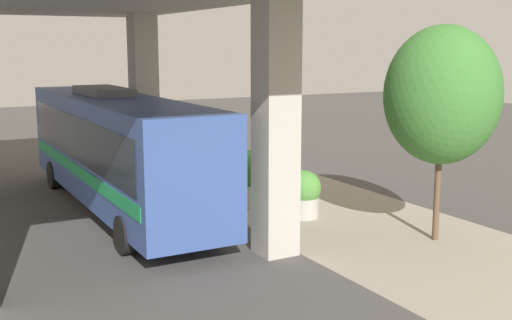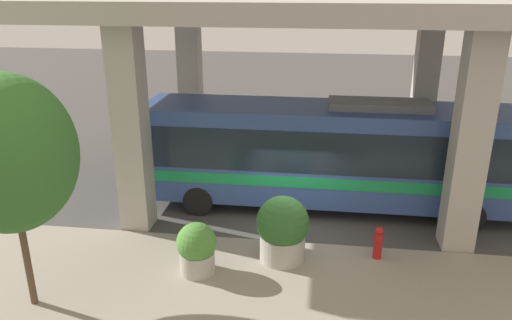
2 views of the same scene
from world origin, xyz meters
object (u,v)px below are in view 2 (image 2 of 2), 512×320
object	(u,v)px
street_tree_near	(8,154)
fire_hydrant	(378,243)
bus	(336,151)
planter_middle	(197,249)
planter_front	(283,229)

from	to	relation	value
street_tree_near	fire_hydrant	bearing A→B (deg)	-69.15
bus	fire_hydrant	bearing A→B (deg)	-159.67
fire_hydrant	planter_middle	size ratio (longest dim) A/B	0.68
planter_middle	street_tree_near	world-z (taller)	street_tree_near
planter_middle	street_tree_near	bearing A→B (deg)	117.01
fire_hydrant	planter_middle	bearing A→B (deg)	105.88
planter_front	planter_middle	size ratio (longest dim) A/B	1.30
bus	planter_middle	world-z (taller)	bus
bus	fire_hydrant	distance (m)	3.79
fire_hydrant	planter_front	bearing A→B (deg)	98.23
fire_hydrant	planter_middle	distance (m)	5.07
bus	street_tree_near	distance (m)	9.95
planter_middle	fire_hydrant	bearing A→B (deg)	-74.12
bus	planter_front	distance (m)	4.07
fire_hydrant	planter_front	world-z (taller)	planter_front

